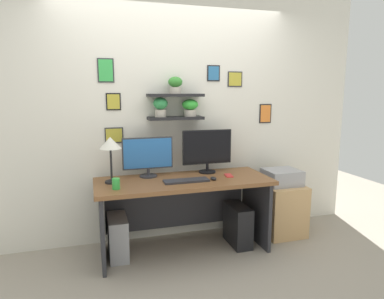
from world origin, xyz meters
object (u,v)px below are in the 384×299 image
monitor_right (207,149)px  desk_lamp (110,146)px  keyboard (186,181)px  drawer_cabinet (280,209)px  cell_phone (229,175)px  printer (282,177)px  desk (182,198)px  pen_cup (116,184)px  monitor_left (148,156)px  computer_mouse (213,178)px  computer_tower_left (118,237)px  computer_tower_right (238,225)px

monitor_right → desk_lamp: 1.03m
keyboard → drawer_cabinet: (1.18, 0.20, -0.47)m
cell_phone → printer: 0.71m
cell_phone → desk: bearing=-176.5°
keyboard → pen_cup: 0.67m
monitor_left → monitor_right: (0.64, 0.00, 0.03)m
desk → pen_cup: bearing=-162.6°
computer_mouse → monitor_left: bearing=151.9°
computer_mouse → desk_lamp: desk_lamp is taller
desk_lamp → computer_tower_left: desk_lamp is taller
monitor_right → computer_mouse: size_ratio=6.01×
keyboard → cell_phone: 0.49m
pen_cup → monitor_right: bearing=20.5°
computer_tower_right → desk: bearing=172.2°
desk_lamp → desk: bearing=-1.6°
monitor_right → printer: size_ratio=1.42×
monitor_right → desk_lamp: monitor_right is taller
computer_tower_left → computer_mouse: bearing=-9.7°
keyboard → monitor_right: bearing=43.5°
drawer_cabinet → computer_mouse: bearing=-167.0°
computer_mouse → computer_tower_right: 0.64m
desk → monitor_right: size_ratio=3.21×
monitor_left → computer_tower_right: 1.20m
keyboard → drawer_cabinet: 1.29m
keyboard → printer: size_ratio=1.16×
computer_mouse → desk_lamp: 1.04m
computer_mouse → pen_cup: bearing=-176.8°
monitor_left → cell_phone: (0.80, -0.22, -0.21)m
keyboard → computer_mouse: (0.28, -0.01, 0.01)m
pen_cup → drawer_cabinet: (1.84, 0.26, -0.51)m
printer → desk: bearing=-177.5°
computer_mouse → drawer_cabinet: bearing=13.0°
computer_mouse → computer_tower_left: size_ratio=0.22×
keyboard → desk_lamp: bearing=166.5°
monitor_right → desk_lamp: bearing=-172.1°
cell_phone → printer: size_ratio=0.37×
desk → pen_cup: (-0.67, -0.21, 0.26)m
keyboard → printer: bearing=9.5°
desk → computer_tower_left: 0.74m
desk → monitor_right: 0.58m
monitor_right → computer_tower_right: size_ratio=1.26×
keyboard → drawer_cabinet: bearing=9.5°
keyboard → computer_mouse: size_ratio=4.89×
monitor_right → pen_cup: (-0.99, -0.37, -0.20)m
monitor_left → computer_tower_left: bearing=-155.1°
desk_lamp → computer_tower_left: 0.91m
monitor_left → desk: bearing=-26.7°
keyboard → computer_tower_left: size_ratio=1.08×
desk → desk_lamp: 0.89m
desk → keyboard: bearing=-91.6°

